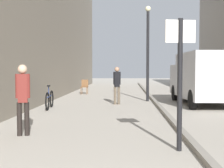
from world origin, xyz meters
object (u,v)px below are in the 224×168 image
Objects in this scene: delivery_van at (204,77)px; lamp_post at (148,47)px; bicycle_leaning at (50,99)px; pedestrian_main_foreground at (23,95)px; pedestrian_mid_block at (117,83)px; cafe_chair_near_window at (85,86)px; street_sign_post at (180,73)px.

lamp_post reaches higher than delivery_van.
lamp_post reaches higher than bicycle_leaning.
pedestrian_main_foreground is at bearing -113.82° from lamp_post.
bicycle_leaning is (-6.64, -1.76, -0.88)m from delivery_van.
pedestrian_mid_block is (2.08, 6.63, -0.00)m from pedestrian_main_foreground.
pedestrian_mid_block reaches higher than cafe_chair_near_window.
delivery_van is 5.45× the size of cafe_chair_near_window.
pedestrian_main_foreground is at bearing -87.73° from bicycle_leaning.
pedestrian_main_foreground is 5.05m from bicycle_leaning.
lamp_post is at bearing 31.83° from bicycle_leaning.
street_sign_post is at bearing -60.82° from bicycle_leaning.
pedestrian_main_foreground is 0.34× the size of delivery_van.
cafe_chair_near_window is at bearing 75.98° from pedestrian_main_foreground.
street_sign_post is at bearing -90.19° from lamp_post.
pedestrian_main_foreground is 6.95m from pedestrian_mid_block.
cafe_chair_near_window is (-6.21, 5.53, -0.71)m from delivery_van.
delivery_van is at bearing 33.30° from pedestrian_main_foreground.
bicycle_leaning is (-2.70, -1.66, -0.61)m from pedestrian_mid_block.
pedestrian_mid_block is 0.34× the size of delivery_van.
street_sign_post is 9.38m from lamp_post.
cafe_chair_near_window is (-3.74, 13.46, -1.00)m from street_sign_post.
bicycle_leaning is at bearing 82.23° from pedestrian_main_foreground.
delivery_van is 1.97× the size of street_sign_post.
pedestrian_mid_block is at bearing -88.63° from street_sign_post.
lamp_post reaches higher than pedestrian_mid_block.
bicycle_leaning is (-0.62, 4.97, -0.62)m from pedestrian_main_foreground.
cafe_chair_near_window is at bearing 135.87° from delivery_van.
bicycle_leaning is 1.88× the size of cafe_chair_near_window.
pedestrian_mid_block is at bearing 115.10° from cafe_chair_near_window.
delivery_van is at bearing -29.36° from lamp_post.
pedestrian_main_foreground reaches higher than bicycle_leaning.
lamp_post is 2.69× the size of bicycle_leaning.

